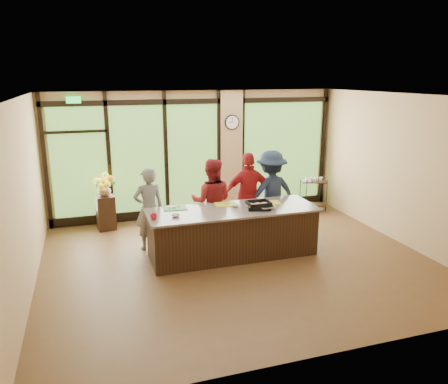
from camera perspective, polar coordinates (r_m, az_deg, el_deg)
floor at (r=8.21m, az=1.78°, el=-8.96°), size 7.00×7.00×0.00m
ceiling at (r=7.52m, az=1.97°, el=12.44°), size 7.00×7.00×0.00m
back_wall at (r=10.54m, az=-3.59°, el=4.95°), size 7.00×0.00×7.00m
left_wall at (r=7.37m, az=-24.72°, el=-0.81°), size 0.00×6.00×6.00m
right_wall at (r=9.46m, az=22.30°, el=2.69°), size 0.00×6.00×6.00m
window_wall at (r=10.56m, az=-2.66°, el=4.40°), size 6.90×0.12×3.00m
island_base at (r=8.31m, az=1.12°, el=-5.39°), size 3.10×1.00×0.88m
countertop at (r=8.16m, az=1.13°, el=-2.36°), size 3.20×1.10×0.04m
wall_clock at (r=10.55m, az=1.06°, el=9.09°), size 0.36×0.04×0.36m
cook_left at (r=8.62m, az=-9.78°, el=-2.17°), size 0.65×0.48×1.65m
cook_midleft at (r=8.78m, az=-1.63°, el=-1.26°), size 1.02×0.91×1.75m
cook_midright at (r=9.14m, az=3.26°, el=-0.44°), size 1.12×0.60×1.81m
cook_right at (r=9.32m, az=6.12°, el=-0.14°), size 1.26×0.82×1.83m
roasting_pan at (r=8.17m, az=4.55°, el=-1.96°), size 0.48×0.42×0.07m
mixing_bowl at (r=8.14m, az=5.47°, el=-2.03°), size 0.32×0.32×0.08m
cutting_board_left at (r=8.25m, az=-6.43°, el=-2.08°), size 0.46×0.36×0.01m
cutting_board_center at (r=8.43m, az=0.24°, el=-1.60°), size 0.44×0.34×0.01m
cutting_board_right at (r=8.58m, az=6.07°, el=-1.39°), size 0.44×0.36×0.01m
prep_bowl_near at (r=7.75m, az=-6.32°, el=-3.07°), size 0.19×0.19×0.04m
prep_bowl_mid at (r=8.28m, az=1.55°, el=-1.82°), size 0.16×0.16×0.04m
prep_bowl_far at (r=8.79m, az=4.73°, el=-0.89°), size 0.14×0.14×0.03m
red_ramekin at (r=7.65m, az=-9.16°, el=-3.22°), size 0.16×0.16×0.10m
flower_stand at (r=10.06m, az=-15.18°, el=-2.61°), size 0.43×0.43×0.77m
flower_vase at (r=9.91m, az=-15.39°, el=0.33°), size 0.35×0.35×0.30m
bar_cart at (r=11.23m, az=11.60°, el=0.14°), size 0.72×0.57×0.86m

